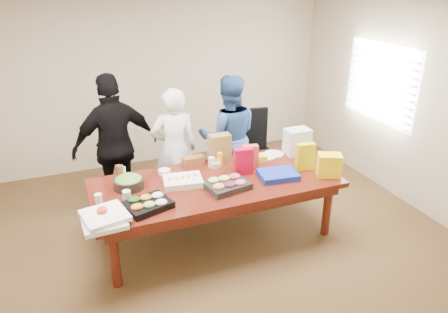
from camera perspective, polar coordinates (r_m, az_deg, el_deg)
name	(u,v)px	position (r m, az deg, el deg)	size (l,w,h in m)	color
floor	(216,236)	(5.18, -1.06, -10.83)	(5.50, 5.00, 0.02)	#47301E
wall_back	(160,81)	(6.84, -8.69, 10.22)	(5.50, 0.04, 2.70)	beige
wall_front	(367,273)	(2.64, 18.96, -14.84)	(5.50, 0.04, 2.70)	beige
wall_right	(412,105)	(6.03, 24.25, 6.49)	(0.04, 5.00, 2.70)	beige
window_panel	(380,83)	(6.39, 20.55, 9.38)	(0.03, 1.40, 1.10)	white
window_blinds	(378,83)	(6.36, 20.27, 9.37)	(0.04, 1.36, 1.00)	beige
conference_table	(216,209)	(4.97, -1.10, -7.18)	(2.80, 1.20, 0.75)	#4C1C0F
office_chair	(257,154)	(5.97, 4.56, 0.32)	(0.57, 0.57, 1.12)	black
person_center	(175,150)	(5.46, -6.77, 0.91)	(0.60, 0.39, 1.65)	silver
person_right	(229,137)	(5.74, 0.63, 2.69)	(0.84, 0.65, 1.72)	navy
person_left	(116,146)	(5.45, -14.56, 1.42)	(1.09, 0.45, 1.86)	black
veggie_tray	(148,205)	(4.32, -10.37, -6.50)	(0.44, 0.35, 0.07)	black
fruit_tray	(227,185)	(4.62, 0.39, -3.92)	(0.46, 0.36, 0.07)	black
sheet_cake	(183,181)	(4.72, -5.65, -3.37)	(0.43, 0.32, 0.07)	white
salad_bowl	(129,183)	(4.74, -12.87, -3.56)	(0.34, 0.34, 0.11)	black
chip_bag_blue	(278,175)	(4.90, 7.39, -2.47)	(0.44, 0.33, 0.07)	#142CA5
chip_bag_red	(243,161)	(4.89, 2.66, -0.67)	(0.22, 0.09, 0.32)	#B90123
chip_bag_yellow	(305,157)	(5.09, 11.03, 0.00)	(0.22, 0.09, 0.33)	#D2C00B
chip_bag_orange	(250,157)	(5.03, 3.58, -0.07)	(0.19, 0.09, 0.30)	#CE4525
mayo_jar	(211,162)	(5.10, -1.72, -0.78)	(0.08, 0.08, 0.13)	silver
mustard_bottle	(220,159)	(5.12, -0.57, -0.36)	(0.06, 0.06, 0.17)	#EDA812
dressing_bottle	(121,175)	(4.83, -13.87, -2.41)	(0.07, 0.07, 0.22)	brown
ranch_bottle	(123,175)	(4.85, -13.58, -2.46)	(0.06, 0.06, 0.19)	white
banana_bunch	(258,158)	(5.29, 4.67, -0.19)	(0.22, 0.13, 0.07)	yellow
bread_loaf	(193,161)	(5.18, -4.21, -0.56)	(0.26, 0.11, 0.11)	brown
kraft_bag	(219,148)	(5.22, -0.62, 1.20)	(0.27, 0.15, 0.35)	olive
red_cup	(103,215)	(4.20, -16.25, -7.62)	(0.10, 0.10, 0.13)	#AF3517
clear_cup_a	(127,196)	(4.47, -13.14, -5.29)	(0.09, 0.09, 0.12)	silver
clear_cup_b	(99,199)	(4.51, -16.75, -5.55)	(0.08, 0.08, 0.11)	white
pizza_box_lower	(104,222)	(4.17, -16.08, -8.53)	(0.40, 0.40, 0.05)	silver
pizza_box_upper	(105,216)	(4.17, -15.97, -7.76)	(0.40, 0.40, 0.05)	white
plate_a	(274,154)	(5.50, 6.83, 0.36)	(0.25, 0.25, 0.01)	white
plate_b	(266,156)	(5.41, 5.73, 0.00)	(0.25, 0.25, 0.02)	white
dip_bowl_a	(214,164)	(5.13, -1.32, -1.02)	(0.15, 0.15, 0.06)	beige
dip_bowl_b	(164,172)	(4.98, -8.13, -2.09)	(0.14, 0.14, 0.06)	white
grocery_bag_white	(297,141)	(5.52, 9.96, 2.05)	(0.31, 0.22, 0.34)	silver
grocery_bag_yellow	(329,165)	(5.00, 14.17, -1.15)	(0.27, 0.19, 0.27)	yellow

